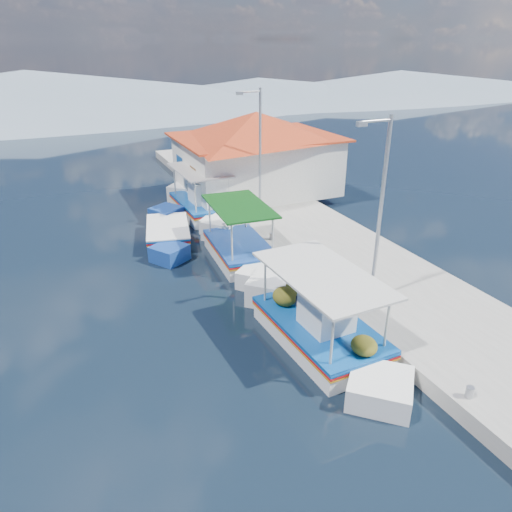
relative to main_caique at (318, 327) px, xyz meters
name	(u,v)px	position (x,y,z in m)	size (l,w,h in m)	color
ground	(274,382)	(-2.05, -1.18, -0.51)	(160.00, 160.00, 0.00)	black
quay	(338,254)	(3.85, 4.82, -0.26)	(5.00, 44.00, 0.50)	#A7A39C
bollards	(303,261)	(1.75, 4.07, 0.14)	(0.20, 17.20, 0.30)	#A5A8AD
main_caique	(318,327)	(0.00, 0.00, 0.00)	(2.51, 7.97, 2.62)	white
caique_green_canopy	(239,250)	(0.10, 6.59, -0.11)	(2.43, 7.09, 2.66)	white
caique_blue_hull	(167,234)	(-2.13, 9.80, -0.20)	(2.76, 6.10, 1.11)	navy
caique_far	(201,205)	(0.43, 12.63, -0.01)	(2.35, 7.62, 2.67)	white
harbor_building	(256,151)	(4.14, 13.82, 2.27)	(10.49, 10.49, 4.40)	white
lamp_post_near	(379,203)	(2.46, 0.82, 3.35)	(1.21, 0.14, 6.00)	#A5A8AD
lamp_post_far	(258,148)	(2.46, 9.82, 3.35)	(1.21, 0.14, 6.00)	#A5A8AD
mountain_ridge	(128,94)	(4.49, 54.82, 1.53)	(171.40, 96.00, 5.50)	slate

